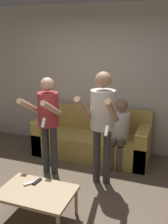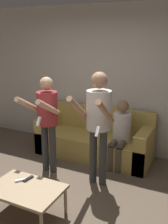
{
  "view_description": "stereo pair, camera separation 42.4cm",
  "coord_description": "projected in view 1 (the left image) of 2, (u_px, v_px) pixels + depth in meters",
  "views": [
    {
      "loc": [
        1.37,
        -2.58,
        2.13
      ],
      "look_at": [
        -0.03,
        1.25,
        0.95
      ],
      "focal_mm": 42.0,
      "sensor_mm": 36.0,
      "label": 1
    },
    {
      "loc": [
        1.76,
        -2.42,
        2.13
      ],
      "look_at": [
        -0.03,
        1.25,
        0.95
      ],
      "focal_mm": 42.0,
      "sensor_mm": 36.0,
      "label": 2
    }
  ],
  "objects": [
    {
      "name": "wall_back",
      "position": [
        102.0,
        80.0,
        4.93
      ],
      "size": [
        6.4,
        0.06,
        2.7
      ],
      "color": "#B7B2A8",
      "rests_on": "ground_plane"
    },
    {
      "name": "remote_far",
      "position": [
        37.0,
        181.0,
        3.25
      ],
      "size": [
        0.06,
        0.15,
        0.02
      ],
      "color": "black",
      "rests_on": "coffee_table"
    },
    {
      "name": "coffee_table",
      "position": [
        37.0,
        194.0,
        3.08
      ],
      "size": [
        0.88,
        0.59,
        0.39
      ],
      "color": "tan",
      "rests_on": "ground_plane"
    },
    {
      "name": "person_standing_left",
      "position": [
        48.0,
        116.0,
        4.0
      ],
      "size": [
        0.44,
        0.69,
        1.55
      ],
      "color": "#383838",
      "rests_on": "ground_plane"
    },
    {
      "name": "ground_plane",
      "position": [
        53.0,
        208.0,
        3.38
      ],
      "size": [
        14.0,
        14.0,
        0.0
      ],
      "primitive_type": "plane",
      "color": "brown"
    },
    {
      "name": "couch",
      "position": [
        92.0,
        140.0,
        4.84
      ],
      "size": [
        2.06,
        0.81,
        0.86
      ],
      "color": "#AD9347",
      "rests_on": "ground_plane"
    },
    {
      "name": "person_seated",
      "position": [
        120.0,
        130.0,
        4.42
      ],
      "size": [
        0.3,
        0.53,
        1.13
      ],
      "color": "brown",
      "rests_on": "ground_plane"
    },
    {
      "name": "person_standing_right",
      "position": [
        102.0,
        116.0,
        3.69
      ],
      "size": [
        0.47,
        0.72,
        1.68
      ],
      "color": "#383838",
      "rests_on": "ground_plane"
    },
    {
      "name": "remote_near",
      "position": [
        30.0,
        183.0,
        3.2
      ],
      "size": [
        0.12,
        0.14,
        0.02
      ],
      "color": "white",
      "rests_on": "coffee_table"
    }
  ]
}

